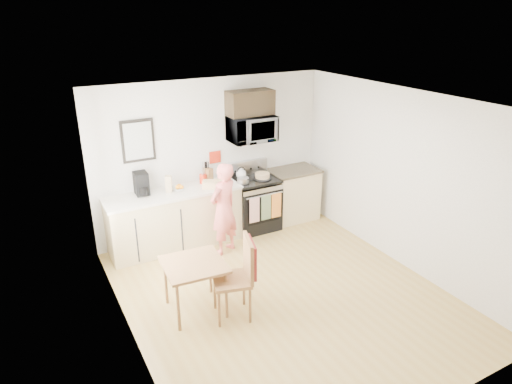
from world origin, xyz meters
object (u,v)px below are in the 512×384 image
range (255,205)px  person (224,209)px  dining_table (194,269)px  cake (262,176)px  chair (244,267)px  microwave (251,129)px

range → person: size_ratio=0.79×
dining_table → cake: (1.90, 1.66, 0.36)m
cake → range: bearing=144.0°
chair → range: bearing=74.2°
microwave → dining_table: microwave is taller
range → person: (-0.83, -0.53, 0.30)m
range → chair: (-1.29, -2.10, 0.25)m
dining_table → cake: size_ratio=2.46×
chair → dining_table: bearing=160.4°
range → chair: size_ratio=1.10×
microwave → chair: (-1.29, -2.20, -1.08)m
range → person: person is taller
person → chair: size_ratio=1.39×
dining_table → chair: chair is taller
person → microwave: bearing=-167.2°
person → dining_table: bearing=27.0°
cake → person: bearing=-154.4°
cake → dining_table: bearing=-138.8°
chair → cake: chair is taller
chair → microwave: bearing=75.5°
person → cake: (0.93, 0.45, 0.24)m
dining_table → microwave: bearing=45.8°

